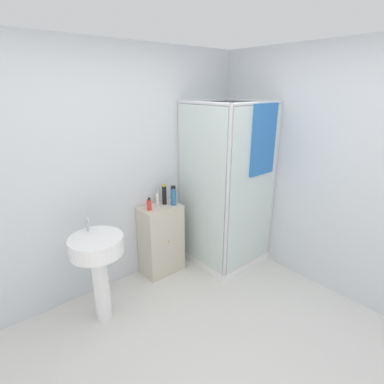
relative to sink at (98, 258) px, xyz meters
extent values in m
plane|color=silver|center=(0.39, -1.23, -0.65)|extent=(12.00, 12.00, 0.00)
cube|color=silver|center=(0.39, 0.47, 0.60)|extent=(6.40, 0.06, 2.50)
cube|color=silver|center=(2.09, -1.23, 0.60)|extent=(0.06, 6.40, 2.50)
cube|color=white|center=(1.65, 0.03, -0.60)|extent=(0.82, 0.82, 0.09)
cylinder|color=silver|center=(2.04, 0.42, 0.32)|extent=(0.04, 0.04, 1.94)
cylinder|color=silver|center=(1.26, 0.42, 0.32)|extent=(0.04, 0.04, 1.94)
cylinder|color=silver|center=(2.04, -0.36, 0.32)|extent=(0.04, 0.04, 1.94)
cylinder|color=silver|center=(1.26, -0.36, 0.32)|extent=(0.04, 0.04, 1.94)
cylinder|color=silver|center=(1.65, -0.36, 1.28)|extent=(0.78, 0.04, 0.04)
cylinder|color=silver|center=(1.65, 0.42, 1.28)|extent=(0.78, 0.04, 0.04)
cylinder|color=silver|center=(1.26, 0.03, 1.28)|extent=(0.04, 0.78, 0.04)
cylinder|color=silver|center=(2.04, 0.03, 1.28)|extent=(0.04, 0.78, 0.04)
cube|color=silver|center=(1.65, -0.37, 0.35)|extent=(0.75, 0.01, 1.82)
cube|color=silver|center=(1.25, 0.03, 0.35)|extent=(0.01, 0.75, 1.82)
cylinder|color=#B7BABF|center=(1.86, 0.36, 0.17)|extent=(0.02, 0.02, 1.46)
cylinder|color=#B7BABF|center=(1.86, 0.31, 0.92)|extent=(0.07, 0.07, 0.04)
cube|color=#2D6BB7|center=(1.75, -0.39, 0.91)|extent=(0.37, 0.03, 0.74)
cube|color=beige|center=(0.87, 0.29, -0.24)|extent=(0.46, 0.30, 0.82)
sphere|color=gold|center=(0.87, 0.13, -0.20)|extent=(0.02, 0.02, 0.02)
cylinder|color=white|center=(0.00, 0.00, -0.30)|extent=(0.14, 0.14, 0.70)
cylinder|color=white|center=(0.00, 0.00, 0.13)|extent=(0.47, 0.47, 0.15)
cylinder|color=#B7BABF|center=(0.00, 0.16, 0.27)|extent=(0.02, 0.02, 0.13)
cube|color=#B7BABF|center=(0.00, 0.13, 0.32)|extent=(0.02, 0.07, 0.02)
cylinder|color=red|center=(0.73, 0.28, 0.23)|extent=(0.05, 0.05, 0.11)
cylinder|color=black|center=(0.73, 0.28, 0.30)|extent=(0.02, 0.02, 0.02)
cube|color=black|center=(0.73, 0.27, 0.31)|extent=(0.01, 0.03, 0.01)
cylinder|color=black|center=(0.95, 0.32, 0.28)|extent=(0.05, 0.05, 0.21)
cylinder|color=gold|center=(0.95, 0.32, 0.40)|extent=(0.04, 0.04, 0.02)
cylinder|color=#2D66A3|center=(1.02, 0.23, 0.27)|extent=(0.06, 0.06, 0.20)
cylinder|color=black|center=(1.02, 0.23, 0.38)|extent=(0.05, 0.05, 0.02)
cylinder|color=white|center=(0.89, 0.36, 0.24)|extent=(0.04, 0.04, 0.12)
cylinder|color=silver|center=(0.89, 0.36, 0.31)|extent=(0.01, 0.01, 0.02)
cube|color=silver|center=(0.89, 0.35, 0.32)|extent=(0.01, 0.02, 0.01)
camera|label=1|loc=(-0.84, -2.30, 1.44)|focal=28.00mm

